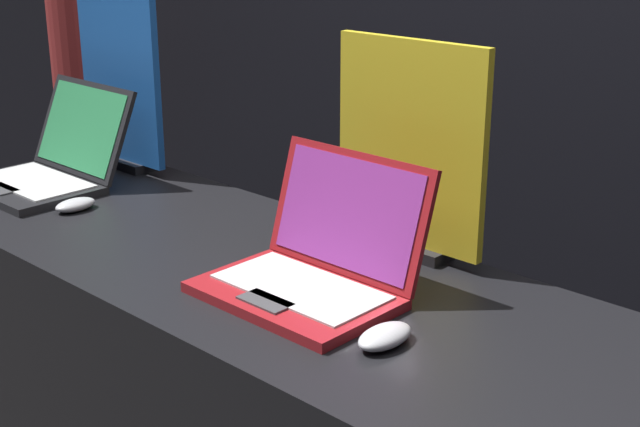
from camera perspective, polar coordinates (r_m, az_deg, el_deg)
laptop_front at (r=2.40m, az=-16.89°, el=3.09°), size 0.36×0.35×0.25m
mouse_front at (r=2.20m, az=-15.39°, el=0.54°), size 0.06×0.10×0.03m
promo_stand_front at (r=2.49m, az=-12.63°, el=7.91°), size 0.33×0.07×0.47m
laptop_middle at (r=1.66m, az=-0.27°, el=-3.12°), size 0.36×0.31×0.25m
mouse_middle at (r=1.49m, az=4.17°, el=-7.84°), size 0.06×0.11×0.03m
promo_stand_middle at (r=1.81m, az=5.74°, el=3.79°), size 0.36×0.07×0.44m
person_bystander at (r=3.20m, az=-13.70°, el=5.11°), size 0.31×0.31×1.61m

